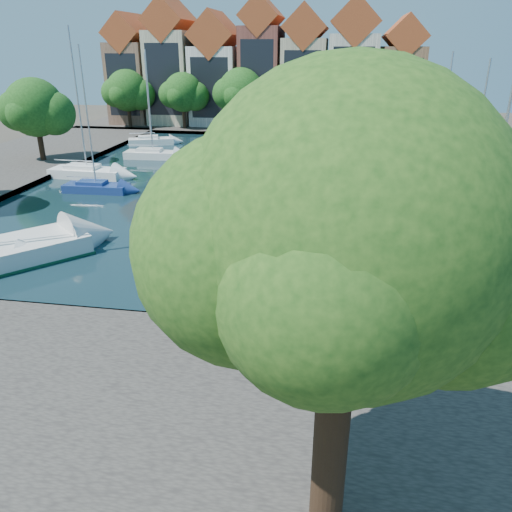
{
  "coord_description": "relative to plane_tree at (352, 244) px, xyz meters",
  "views": [
    {
      "loc": [
        7.24,
        -17.96,
        11.13
      ],
      "look_at": [
        4.08,
        1.36,
        2.84
      ],
      "focal_mm": 35.0,
      "sensor_mm": 36.0,
      "label": 1
    }
  ],
  "objects": [
    {
      "name": "far_tree_far_west",
      "position": [
        -29.51,
        59.5,
        -2.49
      ],
      "size": [
        7.28,
        5.6,
        7.68
      ],
      "color": "#332114",
      "rests_on": "far_quay"
    },
    {
      "name": "side_tree_left_far",
      "position": [
        -29.51,
        37.0,
        -2.29
      ],
      "size": [
        7.28,
        5.6,
        7.88
      ],
      "color": "#332114",
      "rests_on": "left_quay"
    },
    {
      "name": "sailboat_left_e",
      "position": [
        -22.62,
        48.88,
        -6.99
      ],
      "size": [
        5.62,
        3.61,
        10.31
      ],
      "color": "white",
      "rests_on": "water_basin"
    },
    {
      "name": "far_tree_east",
      "position": [
        2.49,
        59.5,
        -2.43
      ],
      "size": [
        7.54,
        5.8,
        7.84
      ],
      "color": "#332114",
      "rests_on": "far_quay"
    },
    {
      "name": "far_tree_mid_west",
      "position": [
        -13.51,
        59.5,
        -2.38
      ],
      "size": [
        7.8,
        6.0,
        8.0
      ],
      "color": "#332114",
      "rests_on": "far_quay"
    },
    {
      "name": "far_quay",
      "position": [
        -7.62,
        65.01,
        -7.42
      ],
      "size": [
        60.0,
        16.0,
        0.5
      ],
      "primitive_type": "cube",
      "color": "#46423D",
      "rests_on": "ground"
    },
    {
      "name": "townhouse_east_mid",
      "position": [
        0.88,
        64.99,
        0.43
      ],
      "size": [
        6.43,
        9.18,
        16.65
      ],
      "color": "beige",
      "rests_on": "far_quay"
    },
    {
      "name": "far_tree_far_east",
      "position": [
        10.48,
        59.5,
        -2.6
      ],
      "size": [
        6.76,
        5.2,
        7.36
      ],
      "color": "#332114",
      "rests_on": "far_quay"
    },
    {
      "name": "townhouse_east_end",
      "position": [
        7.38,
        64.99,
        -0.56
      ],
      "size": [
        5.44,
        9.18,
        14.43
      ],
      "color": "brown",
      "rests_on": "far_quay"
    },
    {
      "name": "townhouse_west_mid",
      "position": [
        -24.62,
        64.99,
        0.56
      ],
      "size": [
        5.94,
        9.18,
        16.79
      ],
      "color": "#BEB592",
      "rests_on": "far_quay"
    },
    {
      "name": "ground",
      "position": [
        -7.62,
        9.01,
        -7.67
      ],
      "size": [
        160.0,
        160.0,
        0.0
      ],
      "primitive_type": "plane",
      "color": "#38332B",
      "rests_on": "ground"
    },
    {
      "name": "far_tree_mid_east",
      "position": [
        -5.52,
        59.5,
        -2.54
      ],
      "size": [
        7.02,
        5.4,
        7.52
      ],
      "color": "#332114",
      "rests_on": "far_quay"
    },
    {
      "name": "townhouse_west_end",
      "position": [
        -30.62,
        64.99,
        -0.31
      ],
      "size": [
        5.44,
        9.18,
        14.93
      ],
      "color": "brown",
      "rests_on": "far_quay"
    },
    {
      "name": "sailboat_right_d",
      "position": [
        5.12,
        48.07,
        -7.1
      ],
      "size": [
        4.69,
        1.79,
        7.21
      ],
      "color": "white",
      "rests_on": "water_basin"
    },
    {
      "name": "plane_tree",
      "position": [
        0.0,
        0.0,
        0.0
      ],
      "size": [
        8.32,
        6.4,
        10.62
      ],
      "color": "#332114",
      "rests_on": "near_quay"
    },
    {
      "name": "townhouse_center",
      "position": [
        -11.62,
        64.99,
        0.69
      ],
      "size": [
        5.44,
        9.18,
        16.93
      ],
      "color": "brown",
      "rests_on": "far_quay"
    },
    {
      "name": "sailboat_left_c",
      "position": [
        -22.62,
        32.47,
        -6.95
      ],
      "size": [
        6.72,
        2.56,
        12.57
      ],
      "color": "white",
      "rests_on": "water_basin"
    },
    {
      "name": "giraffe_statue",
      "position": [
        -5.12,
        7.48,
        -5.01
      ],
      "size": [
        3.08,
        0.67,
        4.39
      ],
      "color": "#372A1B",
      "rests_on": "near_quay"
    },
    {
      "name": "sailboat_right_b",
      "position": [
        7.38,
        21.26,
        -7.1
      ],
      "size": [
        7.26,
        3.58,
        10.44
      ],
      "color": "navy",
      "rests_on": "water_basin"
    },
    {
      "name": "near_quay",
      "position": [
        -7.62,
        2.01,
        -7.42
      ],
      "size": [
        50.0,
        14.0,
        0.5
      ],
      "primitive_type": "cube",
      "color": "#46423D",
      "rests_on": "ground"
    },
    {
      "name": "sailboat_left_d",
      "position": [
        -19.62,
        41.33,
        -7.01
      ],
      "size": [
        5.99,
        2.32,
        10.7
      ],
      "color": "silver",
      "rests_on": "water_basin"
    },
    {
      "name": "sailboat_left_b",
      "position": [
        -19.62,
        28.03,
        -7.07
      ],
      "size": [
        5.24,
        1.92,
        11.15
      ],
      "color": "navy",
      "rests_on": "water_basin"
    },
    {
      "name": "sailboat_right_c",
      "position": [
        7.38,
        31.5,
        -6.98
      ],
      "size": [
        7.24,
        3.83,
        10.67
      ],
      "color": "silver",
      "rests_on": "water_basin"
    },
    {
      "name": "sailboat_right_a",
      "position": [
        7.38,
        16.7,
        -6.98
      ],
      "size": [
        7.48,
        4.06,
        11.26
      ],
      "color": "silver",
      "rests_on": "water_basin"
    },
    {
      "name": "water_basin",
      "position": [
        -7.62,
        33.01,
        -7.63
      ],
      "size": [
        38.0,
        50.0,
        0.08
      ],
      "primitive_type": "cube",
      "color": "black",
      "rests_on": "ground"
    },
    {
      "name": "far_tree_west",
      "position": [
        -21.52,
        59.5,
        -2.6
      ],
      "size": [
        6.76,
        5.2,
        7.36
      ],
      "color": "#332114",
      "rests_on": "far_quay"
    },
    {
      "name": "townhouse_east_inner",
      "position": [
        -5.62,
        64.99,
        0.06
      ],
      "size": [
        5.94,
        9.18,
        15.79
      ],
      "color": "tan",
      "rests_on": "far_quay"
    },
    {
      "name": "townhouse_west_inner",
      "position": [
        -18.12,
        64.99,
        -0.32
      ],
      "size": [
        6.43,
        9.18,
        15.15
      ],
      "color": "silver",
      "rests_on": "far_quay"
    }
  ]
}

